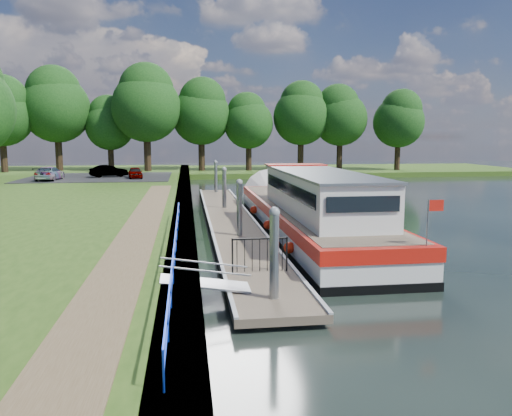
{
  "coord_description": "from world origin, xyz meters",
  "views": [
    {
      "loc": [
        -2.33,
        -13.58,
        4.82
      ],
      "look_at": [
        0.97,
        10.07,
        1.4
      ],
      "focal_mm": 35.0,
      "sensor_mm": 36.0,
      "label": 1
    }
  ],
  "objects": [
    {
      "name": "gate_panel",
      "position": [
        -0.0,
        2.2,
        1.15
      ],
      "size": [
        1.85,
        0.05,
        1.15
      ],
      "color": "black",
      "rests_on": "ground"
    },
    {
      "name": "horizon_trees",
      "position": [
        -1.61,
        48.68,
        7.95
      ],
      "size": [
        54.38,
        10.03,
        12.87
      ],
      "color": "#332316",
      "rests_on": "ground"
    },
    {
      "name": "car_c",
      "position": [
        -14.93,
        34.8,
        1.47
      ],
      "size": [
        2.0,
        4.46,
        1.27
      ],
      "primitive_type": "imported",
      "rotation": [
        0.0,
        0.0,
        3.09
      ],
      "color": "#999999",
      "rests_on": "carpark"
    },
    {
      "name": "car_a",
      "position": [
        -7.26,
        35.97,
        1.37
      ],
      "size": [
        1.71,
        3.29,
        1.07
      ],
      "primitive_type": "imported",
      "rotation": [
        0.0,
        0.0,
        0.15
      ],
      "color": "#999999",
      "rests_on": "carpark"
    },
    {
      "name": "carpark",
      "position": [
        -11.0,
        38.0,
        0.81
      ],
      "size": [
        14.0,
        12.0,
        0.06
      ],
      "primitive_type": "cube",
      "color": "black",
      "rests_on": "riverbank"
    },
    {
      "name": "pontoon",
      "position": [
        0.0,
        13.0,
        0.18
      ],
      "size": [
        2.5,
        30.0,
        0.56
      ],
      "color": "brown",
      "rests_on": "ground"
    },
    {
      "name": "barge",
      "position": [
        3.6,
        10.97,
        1.09
      ],
      "size": [
        4.36,
        21.15,
        4.78
      ],
      "color": "black",
      "rests_on": "ground"
    },
    {
      "name": "gangway",
      "position": [
        -1.85,
        0.5,
        0.63
      ],
      "size": [
        2.58,
        1.0,
        0.92
      ],
      "color": "#A5A8AD",
      "rests_on": "ground"
    },
    {
      "name": "mooring_piles",
      "position": [
        0.0,
        13.0,
        1.28
      ],
      "size": [
        0.3,
        27.3,
        3.55
      ],
      "color": "gray",
      "rests_on": "ground"
    },
    {
      "name": "car_b",
      "position": [
        -10.01,
        37.78,
        1.43
      ],
      "size": [
        3.83,
        2.62,
        1.19
      ],
      "primitive_type": "imported",
      "rotation": [
        0.0,
        0.0,
        1.99
      ],
      "color": "#999999",
      "rests_on": "carpark"
    },
    {
      "name": "footpath",
      "position": [
        -4.4,
        8.0,
        0.8
      ],
      "size": [
        1.6,
        40.0,
        0.05
      ],
      "primitive_type": "cube",
      "color": "brown",
      "rests_on": "riverbank"
    },
    {
      "name": "bank_edge",
      "position": [
        -2.55,
        15.0,
        0.39
      ],
      "size": [
        1.1,
        90.0,
        0.78
      ],
      "primitive_type": "cube",
      "color": "#473D2D",
      "rests_on": "ground"
    },
    {
      "name": "ground",
      "position": [
        0.0,
        0.0,
        0.0
      ],
      "size": [
        160.0,
        160.0,
        0.0
      ],
      "primitive_type": "plane",
      "color": "black",
      "rests_on": "ground"
    },
    {
      "name": "blue_fence",
      "position": [
        -2.75,
        3.0,
        1.31
      ],
      "size": [
        0.04,
        18.04,
        0.72
      ],
      "color": "#0C2DBF",
      "rests_on": "riverbank"
    },
    {
      "name": "far_bank",
      "position": [
        12.0,
        52.0,
        0.3
      ],
      "size": [
        60.0,
        18.0,
        0.6
      ],
      "primitive_type": "cube",
      "color": "#2C4B15",
      "rests_on": "ground"
    }
  ]
}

